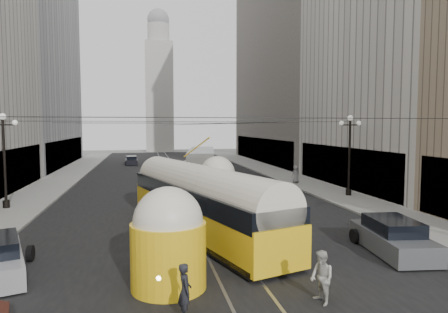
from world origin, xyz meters
name	(u,v)px	position (x,y,z in m)	size (l,w,h in m)	color
road	(176,178)	(0.00, 32.50, 0.00)	(20.00, 85.00, 0.02)	black
sidewalk_left	(67,176)	(-12.00, 36.00, 0.07)	(4.00, 72.00, 0.15)	gray
sidewalk_right	(271,171)	(12.00, 36.00, 0.07)	(4.00, 72.00, 0.15)	gray
rail_left	(169,178)	(-0.75, 32.50, 0.00)	(0.12, 85.00, 0.04)	gray
rail_right	(183,178)	(0.75, 32.50, 0.00)	(0.12, 85.00, 0.04)	gray
building_left_far	(18,62)	(-19.99, 48.00, 14.31)	(12.60, 28.60, 28.60)	#999999
building_right_far	(298,57)	(20.00, 48.00, 16.31)	(12.60, 32.60, 32.60)	#514C47
distant_tower	(159,84)	(0.00, 80.00, 14.97)	(6.00, 6.00, 31.36)	#B2AFA8
lamppost_left_mid	(4,155)	(-12.60, 18.00, 3.74)	(1.86, 0.44, 6.37)	black
lamppost_right_mid	(350,150)	(12.60, 18.00, 3.74)	(1.86, 0.44, 6.37)	black
catenary	(178,124)	(0.12, 31.49, 5.88)	(25.00, 72.00, 0.23)	black
streetcar	(201,201)	(-0.50, 9.38, 1.78)	(6.80, 15.96, 3.64)	yellow
city_bus	(202,163)	(2.60, 31.11, 1.72)	(4.55, 12.68, 3.14)	gray
sedan_grey	(392,237)	(7.50, 4.72, 0.70)	(2.58, 5.10, 1.54)	#5B5E60
sedan_white_far	(193,161)	(3.43, 45.82, 0.61)	(3.08, 4.62, 1.35)	silver
sedan_dark_far	(131,161)	(-5.28, 48.84, 0.57)	(1.84, 4.05, 1.25)	black
pedestrian_crossing_a	(185,291)	(-2.24, 0.42, 0.83)	(0.61, 0.40, 1.66)	black
pedestrian_crossing_b	(322,278)	(2.13, 0.52, 0.86)	(0.84, 0.65, 1.72)	#B1AFA5
pedestrian_sidewalk_right	(296,174)	(10.97, 25.25, 0.99)	(0.82, 0.50, 1.68)	slate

